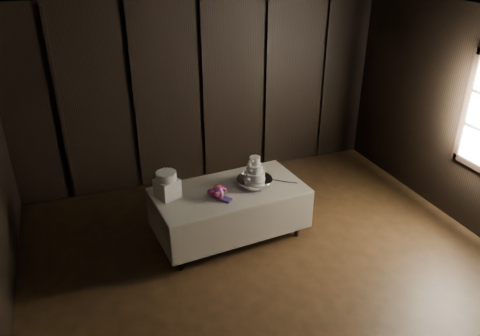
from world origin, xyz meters
name	(u,v)px	position (x,y,z in m)	size (l,w,h in m)	color
room	(307,194)	(0.00, 0.00, 1.50)	(6.08, 7.08, 3.08)	black
display_table	(230,211)	(-0.25, 1.59, 0.42)	(2.07, 1.21, 0.76)	beige
cake_stand	(255,182)	(0.11, 1.59, 0.81)	(0.48, 0.48, 0.09)	silver
wedding_cake	(253,171)	(0.09, 1.58, 0.98)	(0.31, 0.27, 0.32)	white
bouquet	(217,192)	(-0.46, 1.47, 0.82)	(0.30, 0.40, 0.19)	#E0595A
box_pedestal	(167,188)	(-1.05, 1.69, 0.89)	(0.26, 0.26, 0.25)	white
small_cake	(166,176)	(-1.05, 1.69, 1.06)	(0.26, 0.26, 0.10)	white
cake_knife	(281,181)	(0.48, 1.55, 0.77)	(0.37, 0.02, 0.01)	silver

